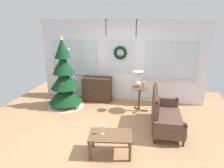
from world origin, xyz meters
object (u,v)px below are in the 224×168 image
(side_table, at_px, (139,94))
(table_lamp, at_px, (138,77))
(coffee_table, at_px, (110,137))
(christmas_tree, at_px, (64,82))
(wine_glass, at_px, (103,127))
(dresser_cabinet, at_px, (97,89))
(flower_vase, at_px, (143,84))
(gift_box, at_px, (75,107))
(settee_sofa, at_px, (163,114))

(side_table, relative_size, table_lamp, 1.65)
(side_table, relative_size, coffee_table, 0.80)
(christmas_tree, xyz_separation_m, wine_glass, (1.69, -2.02, -0.20))
(dresser_cabinet, relative_size, table_lamp, 2.08)
(christmas_tree, bearing_deg, flower_vase, 1.00)
(table_lamp, bearing_deg, wine_glass, -102.32)
(christmas_tree, bearing_deg, wine_glass, -50.13)
(gift_box, bearing_deg, coffee_table, -50.69)
(side_table, xyz_separation_m, gift_box, (-1.86, -0.30, -0.43))
(dresser_cabinet, distance_m, settee_sofa, 2.46)
(flower_vase, bearing_deg, christmas_tree, -179.00)
(side_table, bearing_deg, flower_vase, -30.96)
(coffee_table, bearing_deg, christmas_tree, 132.43)
(christmas_tree, bearing_deg, gift_box, -29.35)
(side_table, relative_size, flower_vase, 2.07)
(side_table, xyz_separation_m, wine_glass, (-0.53, -2.12, 0.05))
(christmas_tree, xyz_separation_m, flower_vase, (2.32, 0.04, 0.08))
(wine_glass, height_order, gift_box, wine_glass)
(dresser_cabinet, distance_m, wine_glass, 2.78)
(gift_box, bearing_deg, settee_sofa, -13.02)
(settee_sofa, height_order, wine_glass, settee_sofa)
(coffee_table, height_order, wine_glass, wine_glass)
(wine_glass, bearing_deg, coffee_table, 2.63)
(dresser_cabinet, distance_m, coffee_table, 2.82)
(dresser_cabinet, xyz_separation_m, flower_vase, (1.49, -0.58, 0.45))
(christmas_tree, height_order, table_lamp, christmas_tree)
(side_table, bearing_deg, table_lamp, 146.31)
(side_table, height_order, table_lamp, table_lamp)
(flower_vase, bearing_deg, wine_glass, -107.05)
(christmas_tree, distance_m, coffee_table, 2.76)
(side_table, xyz_separation_m, table_lamp, (-0.06, 0.04, 0.50))
(coffee_table, bearing_deg, flower_vase, 76.88)
(coffee_table, height_order, gift_box, coffee_table)
(dresser_cabinet, height_order, gift_box, dresser_cabinet)
(gift_box, bearing_deg, side_table, 9.18)
(christmas_tree, height_order, gift_box, christmas_tree)
(christmas_tree, height_order, coffee_table, christmas_tree)
(christmas_tree, relative_size, coffee_table, 2.33)
(christmas_tree, xyz_separation_m, settee_sofa, (2.86, -0.78, -0.39))
(settee_sofa, relative_size, wine_glass, 7.92)
(side_table, distance_m, coffee_table, 2.15)
(dresser_cabinet, xyz_separation_m, gift_box, (-0.47, -0.82, -0.31))
(table_lamp, height_order, flower_vase, table_lamp)
(flower_vase, xyz_separation_m, wine_glass, (-0.63, -2.06, -0.28))
(table_lamp, relative_size, wine_glass, 2.26)
(settee_sofa, bearing_deg, wine_glass, -133.29)
(side_table, relative_size, wine_glass, 3.72)
(gift_box, bearing_deg, wine_glass, -53.82)
(table_lamp, bearing_deg, flower_vase, -32.01)
(flower_vase, height_order, gift_box, flower_vase)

